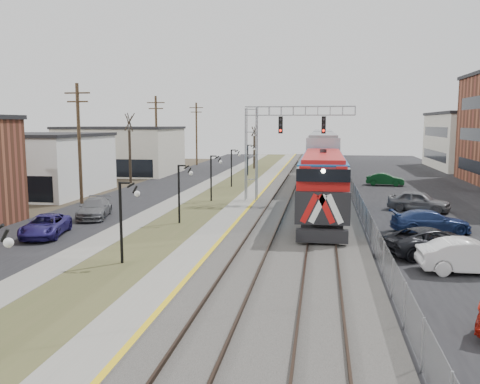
# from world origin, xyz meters

# --- Properties ---
(ground) EXTENTS (160.00, 160.00, 0.00)m
(ground) POSITION_xyz_m (0.00, 0.00, 0.00)
(ground) COLOR #473D2D
(ground) RESTS_ON ground
(street_west) EXTENTS (7.00, 120.00, 0.04)m
(street_west) POSITION_xyz_m (-11.50, 35.00, 0.02)
(street_west) COLOR black
(street_west) RESTS_ON ground
(sidewalk) EXTENTS (2.00, 120.00, 0.08)m
(sidewalk) POSITION_xyz_m (-7.00, 35.00, 0.04)
(sidewalk) COLOR gray
(sidewalk) RESTS_ON ground
(grass_median) EXTENTS (4.00, 120.00, 0.06)m
(grass_median) POSITION_xyz_m (-4.00, 35.00, 0.03)
(grass_median) COLOR #474C28
(grass_median) RESTS_ON ground
(platform) EXTENTS (2.00, 120.00, 0.24)m
(platform) POSITION_xyz_m (-1.00, 35.00, 0.12)
(platform) COLOR gray
(platform) RESTS_ON ground
(ballast_bed) EXTENTS (8.00, 120.00, 0.20)m
(ballast_bed) POSITION_xyz_m (4.00, 35.00, 0.10)
(ballast_bed) COLOR #595651
(ballast_bed) RESTS_ON ground
(parking_lot) EXTENTS (16.00, 120.00, 0.04)m
(parking_lot) POSITION_xyz_m (16.00, 35.00, 0.02)
(parking_lot) COLOR black
(parking_lot) RESTS_ON ground
(platform_edge) EXTENTS (0.24, 120.00, 0.01)m
(platform_edge) POSITION_xyz_m (-0.12, 35.00, 0.24)
(platform_edge) COLOR gold
(platform_edge) RESTS_ON platform
(track_near) EXTENTS (1.58, 120.00, 0.15)m
(track_near) POSITION_xyz_m (2.00, 35.00, 0.28)
(track_near) COLOR #2D2119
(track_near) RESTS_ON ballast_bed
(track_far) EXTENTS (1.58, 120.00, 0.15)m
(track_far) POSITION_xyz_m (5.50, 35.00, 0.28)
(track_far) COLOR #2D2119
(track_far) RESTS_ON ballast_bed
(train) EXTENTS (3.00, 63.05, 5.33)m
(train) POSITION_xyz_m (5.50, 45.54, 2.88)
(train) COLOR #125499
(train) RESTS_ON ground
(signal_gantry) EXTENTS (9.00, 1.07, 8.15)m
(signal_gantry) POSITION_xyz_m (1.22, 27.99, 5.59)
(signal_gantry) COLOR gray
(signal_gantry) RESTS_ON ground
(lampposts) EXTENTS (0.14, 62.14, 4.00)m
(lampposts) POSITION_xyz_m (-4.00, 18.29, 2.00)
(lampposts) COLOR black
(lampposts) RESTS_ON ground
(utility_poles) EXTENTS (0.28, 80.28, 10.00)m
(utility_poles) POSITION_xyz_m (-14.50, 25.00, 5.00)
(utility_poles) COLOR #4C3823
(utility_poles) RESTS_ON ground
(fence) EXTENTS (0.04, 120.00, 1.60)m
(fence) POSITION_xyz_m (8.20, 35.00, 0.80)
(fence) COLOR gray
(fence) RESTS_ON ground
(buildings_west) EXTENTS (14.00, 67.00, 7.00)m
(buildings_west) POSITION_xyz_m (-21.00, 24.21, 3.01)
(buildings_west) COLOR beige
(buildings_west) RESTS_ON ground
(bare_trees) EXTENTS (12.30, 42.30, 5.95)m
(bare_trees) POSITION_xyz_m (-12.66, 38.91, 2.70)
(bare_trees) COLOR #382D23
(bare_trees) RESTS_ON ground
(car_lot_b) EXTENTS (4.72, 1.86, 1.53)m
(car_lot_b) POSITION_xyz_m (12.14, 8.97, 0.76)
(car_lot_b) COLOR white
(car_lot_b) RESTS_ON ground
(car_lot_c) EXTENTS (5.69, 4.25, 1.44)m
(car_lot_c) POSITION_xyz_m (11.08, 11.93, 0.72)
(car_lot_c) COLOR black
(car_lot_c) RESTS_ON ground
(car_lot_d) EXTENTS (5.00, 2.55, 1.39)m
(car_lot_d) POSITION_xyz_m (12.12, 17.63, 0.69)
(car_lot_d) COLOR navy
(car_lot_d) RESTS_ON ground
(car_lot_e) EXTENTS (4.96, 3.46, 1.57)m
(car_lot_e) POSITION_xyz_m (12.83, 25.48, 0.78)
(car_lot_e) COLOR slate
(car_lot_e) RESTS_ON ground
(car_lot_f) EXTENTS (4.17, 2.00, 1.32)m
(car_lot_f) POSITION_xyz_m (12.25, 41.88, 0.66)
(car_lot_f) COLOR #0C3D19
(car_lot_f) RESTS_ON ground
(car_street_a) EXTENTS (3.06, 4.94, 1.28)m
(car_street_a) POSITION_xyz_m (-10.80, 12.90, 0.64)
(car_street_a) COLOR navy
(car_street_a) RESTS_ON ground
(car_street_b) EXTENTS (3.01, 5.05, 1.37)m
(car_street_b) POSITION_xyz_m (-10.54, 19.02, 0.69)
(car_street_b) COLOR slate
(car_street_b) RESTS_ON ground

